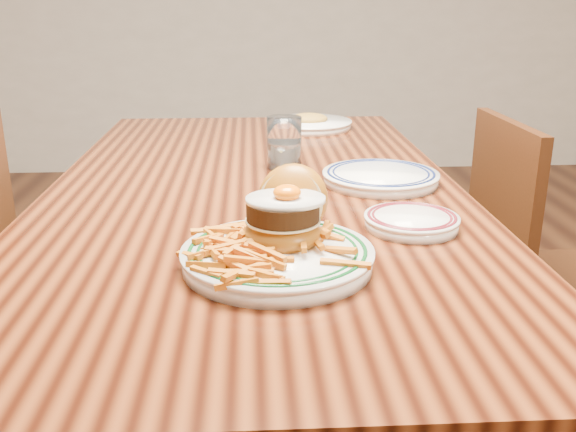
{
  "coord_description": "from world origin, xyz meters",
  "views": [
    {
      "loc": [
        -0.0,
        -1.29,
        1.12
      ],
      "look_at": [
        0.05,
        -0.4,
        0.82
      ],
      "focal_mm": 40.0,
      "sensor_mm": 36.0,
      "label": 1
    }
  ],
  "objects": [
    {
      "name": "rear_plate",
      "position": [
        0.26,
        0.0,
        0.77
      ],
      "size": [
        0.24,
        0.24,
        0.03
      ],
      "rotation": [
        0.0,
        0.0,
        -0.14
      ],
      "color": "white",
      "rests_on": "table"
    },
    {
      "name": "side_plate",
      "position": [
        0.26,
        -0.28,
        0.76
      ],
      "size": [
        0.16,
        0.16,
        0.02
      ],
      "rotation": [
        0.0,
        0.0,
        -0.1
      ],
      "color": "white",
      "rests_on": "table"
    },
    {
      "name": "water_glass",
      "position": [
        0.07,
        0.14,
        0.8
      ],
      "size": [
        0.08,
        0.08,
        0.12
      ],
      "color": "white",
      "rests_on": "table"
    },
    {
      "name": "far_plate",
      "position": [
        0.17,
        0.6,
        0.77
      ],
      "size": [
        0.25,
        0.25,
        0.05
      ],
      "rotation": [
        0.0,
        0.0,
        0.38
      ],
      "color": "white",
      "rests_on": "table"
    },
    {
      "name": "chair_right",
      "position": [
        0.73,
        0.22,
        0.45
      ],
      "size": [
        0.4,
        0.4,
        0.84
      ],
      "rotation": [
        0.0,
        0.0,
        3.16
      ],
      "color": "#381A0B",
      "rests_on": "floor"
    },
    {
      "name": "main_plate",
      "position": [
        0.03,
        -0.41,
        0.79
      ],
      "size": [
        0.28,
        0.3,
        0.14
      ],
      "rotation": [
        0.0,
        0.0,
        -0.28
      ],
      "color": "white",
      "rests_on": "table"
    },
    {
      "name": "table",
      "position": [
        0.0,
        0.0,
        0.66
      ],
      "size": [
        0.85,
        1.6,
        0.75
      ],
      "color": "black",
      "rests_on": "floor"
    }
  ]
}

